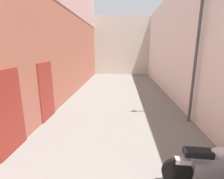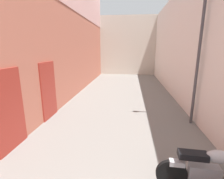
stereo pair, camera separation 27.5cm
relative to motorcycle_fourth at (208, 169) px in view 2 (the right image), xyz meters
name	(u,v)px [view 2 (the right image)]	position (x,y,z in m)	size (l,w,h in m)	color
ground_plane	(119,120)	(-1.87, 3.13, -0.50)	(35.51, 35.51, 0.00)	slate
building_left	(58,13)	(-4.86, 5.09, 3.75)	(0.45, 19.51, 8.43)	#B76651
building_right	(191,44)	(1.14, 5.13, 2.40)	(0.45, 19.51, 5.81)	silver
building_far_end	(128,46)	(-1.87, 15.88, 2.45)	(8.61, 2.00, 5.89)	beige
motorcycle_fourth	(208,169)	(0.00, 0.00, 0.00)	(1.85, 0.58, 1.04)	black
street_lamp	(197,44)	(0.70, 3.20, 2.33)	(0.79, 0.18, 4.87)	#47474C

